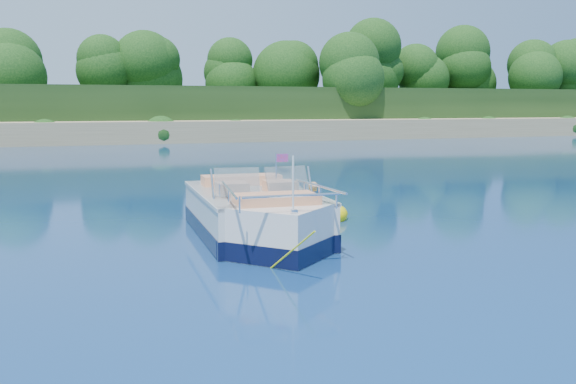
% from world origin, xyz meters
% --- Properties ---
extents(ground, '(160.00, 160.00, 0.00)m').
position_xyz_m(ground, '(0.00, 0.00, 0.00)').
color(ground, '#0A1E48').
rests_on(ground, ground).
extents(shoreline, '(170.00, 59.00, 6.00)m').
position_xyz_m(shoreline, '(0.00, 63.77, 0.98)').
color(shoreline, '#948056').
rests_on(shoreline, ground).
extents(treeline, '(150.00, 7.12, 8.19)m').
position_xyz_m(treeline, '(0.04, 41.01, 5.55)').
color(treeline, black).
rests_on(treeline, ground).
extents(motorboat, '(2.43, 6.22, 2.07)m').
position_xyz_m(motorboat, '(-1.46, 2.38, 0.40)').
color(motorboat, silver).
rests_on(motorboat, ground).
extents(tow_tube, '(1.65, 1.65, 0.40)m').
position_xyz_m(tow_tube, '(0.45, 4.13, 0.10)').
color(tow_tube, '#FFE300').
rests_on(tow_tube, ground).
extents(boy, '(0.33, 0.72, 1.40)m').
position_xyz_m(boy, '(0.40, 4.19, 0.00)').
color(boy, tan).
rests_on(boy, ground).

